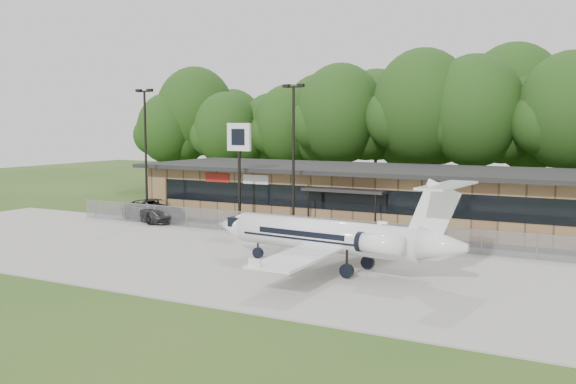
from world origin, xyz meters
The scene contains 11 objects.
ground centered at (0.00, 0.00, 0.00)m, with size 160.00×160.00×0.00m, color #284B1A.
apron centered at (0.00, 8.00, 0.04)m, with size 64.00×18.00×0.08m, color #9E9B93.
parking_lot centered at (0.00, 19.50, 0.03)m, with size 50.00×9.00×0.06m, color #383835.
terminal centered at (0.00, 23.94, 2.18)m, with size 41.00×11.65×4.30m.
fence centered at (0.00, 15.00, 0.78)m, with size 46.00×0.04×1.52m.
treeline centered at (0.00, 42.00, 7.50)m, with size 72.00×12.00×15.00m, color #213C13, non-canonical shape.
light_pole_left centered at (-18.00, 16.50, 5.98)m, with size 1.55×0.30×10.23m.
light_pole_mid centered at (-5.00, 16.50, 5.98)m, with size 1.55×0.30×10.23m.
business_jet centered at (2.19, 7.38, 1.77)m, with size 14.75×13.16×4.96m.
suv centered at (-17.16, 16.33, 0.86)m, with size 2.86×6.21×1.73m, color #323235.
pole_sign centered at (-9.58, 16.80, 5.83)m, with size 2.01×0.38×7.62m.
Camera 1 is at (15.39, -22.17, 7.58)m, focal length 40.00 mm.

